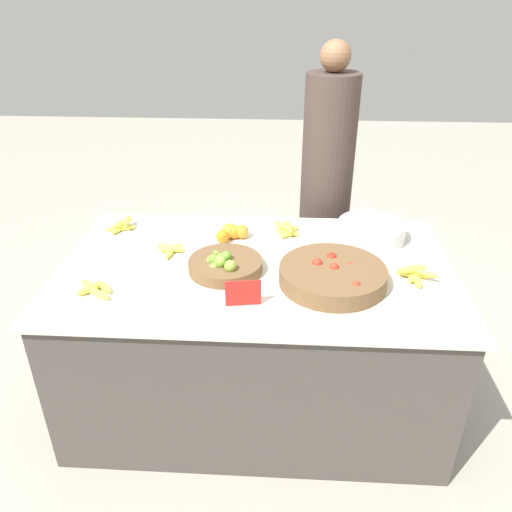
{
  "coord_description": "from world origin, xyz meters",
  "views": [
    {
      "loc": [
        0.11,
        -1.96,
        1.9
      ],
      "look_at": [
        0.0,
        0.0,
        0.82
      ],
      "focal_mm": 35.0,
      "sensor_mm": 36.0,
      "label": 1
    }
  ],
  "objects_px": {
    "lime_bowl": "(224,265)",
    "price_sign": "(243,293)",
    "tomato_basket": "(333,275)",
    "vendor_person": "(325,199)",
    "metal_bowl": "(371,231)"
  },
  "relations": [
    {
      "from": "vendor_person",
      "to": "price_sign",
      "type": "bearing_deg",
      "value": -109.23
    },
    {
      "from": "tomato_basket",
      "to": "price_sign",
      "type": "relative_size",
      "value": 3.22
    },
    {
      "from": "price_sign",
      "to": "metal_bowl",
      "type": "bearing_deg",
      "value": 37.58
    },
    {
      "from": "lime_bowl",
      "to": "price_sign",
      "type": "bearing_deg",
      "value": -68.52
    },
    {
      "from": "lime_bowl",
      "to": "tomato_basket",
      "type": "xyz_separation_m",
      "value": [
        0.47,
        -0.08,
        0.01
      ]
    },
    {
      "from": "price_sign",
      "to": "vendor_person",
      "type": "distance_m",
      "value": 1.21
    },
    {
      "from": "metal_bowl",
      "to": "vendor_person",
      "type": "xyz_separation_m",
      "value": [
        -0.19,
        0.52,
        -0.04
      ]
    },
    {
      "from": "tomato_basket",
      "to": "vendor_person",
      "type": "bearing_deg",
      "value": 88.09
    },
    {
      "from": "lime_bowl",
      "to": "price_sign",
      "type": "distance_m",
      "value": 0.29
    },
    {
      "from": "metal_bowl",
      "to": "price_sign",
      "type": "height_order",
      "value": "price_sign"
    },
    {
      "from": "lime_bowl",
      "to": "metal_bowl",
      "type": "bearing_deg",
      "value": 27.17
    },
    {
      "from": "lime_bowl",
      "to": "tomato_basket",
      "type": "bearing_deg",
      "value": -9.4
    },
    {
      "from": "price_sign",
      "to": "vendor_person",
      "type": "bearing_deg",
      "value": 61.75
    },
    {
      "from": "price_sign",
      "to": "vendor_person",
      "type": "height_order",
      "value": "vendor_person"
    },
    {
      "from": "metal_bowl",
      "to": "vendor_person",
      "type": "relative_size",
      "value": 0.2
    }
  ]
}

